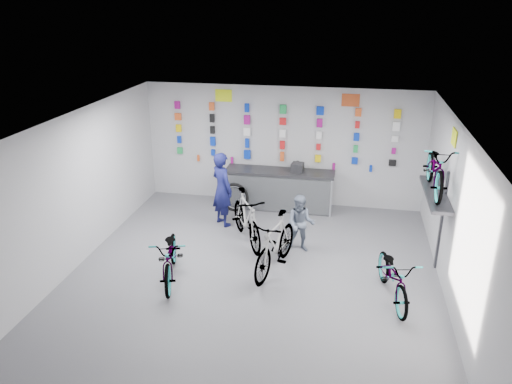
% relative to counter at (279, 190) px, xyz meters
% --- Properties ---
extents(floor, '(8.00, 8.00, 0.00)m').
position_rel_counter_xyz_m(floor, '(0.00, -3.54, -0.49)').
color(floor, '#57575C').
rests_on(floor, ground).
extents(ceiling, '(8.00, 8.00, 0.00)m').
position_rel_counter_xyz_m(ceiling, '(0.00, -3.54, 2.51)').
color(ceiling, white).
rests_on(ceiling, wall_back).
extents(wall_back, '(7.00, 0.00, 7.00)m').
position_rel_counter_xyz_m(wall_back, '(0.00, 0.46, 1.01)').
color(wall_back, '#B4B4B6').
rests_on(wall_back, floor).
extents(wall_front, '(7.00, 0.00, 7.00)m').
position_rel_counter_xyz_m(wall_front, '(0.00, -7.54, 1.01)').
color(wall_front, '#B4B4B6').
rests_on(wall_front, floor).
extents(wall_left, '(0.00, 8.00, 8.00)m').
position_rel_counter_xyz_m(wall_left, '(-3.50, -3.54, 1.01)').
color(wall_left, '#B4B4B6').
rests_on(wall_left, floor).
extents(wall_right, '(0.00, 8.00, 8.00)m').
position_rel_counter_xyz_m(wall_right, '(3.50, -3.54, 1.01)').
color(wall_right, '#B4B4B6').
rests_on(wall_right, floor).
extents(counter, '(2.70, 0.66, 1.00)m').
position_rel_counter_xyz_m(counter, '(0.00, 0.00, 0.00)').
color(counter, black).
rests_on(counter, floor).
extents(merch_wall, '(5.57, 0.08, 1.56)m').
position_rel_counter_xyz_m(merch_wall, '(0.00, 0.39, 1.35)').
color(merch_wall, green).
rests_on(merch_wall, wall_back).
extents(wall_bracket, '(0.39, 1.90, 2.00)m').
position_rel_counter_xyz_m(wall_bracket, '(3.33, -2.34, 0.98)').
color(wall_bracket, '#333338').
rests_on(wall_bracket, wall_right).
extents(sign_left, '(0.42, 0.02, 0.30)m').
position_rel_counter_xyz_m(sign_left, '(-1.50, 0.44, 2.23)').
color(sign_left, '#E2F717').
rests_on(sign_left, wall_back).
extents(sign_right, '(0.42, 0.02, 0.30)m').
position_rel_counter_xyz_m(sign_right, '(1.60, 0.44, 2.23)').
color(sign_right, '#C44C21').
rests_on(sign_right, wall_back).
extents(sign_side, '(0.02, 0.40, 0.30)m').
position_rel_counter_xyz_m(sign_side, '(3.48, -2.34, 2.16)').
color(sign_side, '#E2F717').
rests_on(sign_side, wall_right).
extents(bike_left, '(1.11, 1.93, 0.96)m').
position_rel_counter_xyz_m(bike_left, '(-1.49, -3.75, -0.01)').
color(bike_left, gray).
rests_on(bike_left, floor).
extents(bike_center, '(0.98, 1.97, 1.14)m').
position_rel_counter_xyz_m(bike_center, '(0.38, -3.07, 0.08)').
color(bike_center, gray).
rests_on(bike_center, floor).
extents(bike_right, '(0.97, 1.84, 0.92)m').
position_rel_counter_xyz_m(bike_right, '(2.57, -3.65, -0.03)').
color(bike_right, gray).
rests_on(bike_right, floor).
extents(bike_service, '(1.39, 1.93, 1.15)m').
position_rel_counter_xyz_m(bike_service, '(-0.41, -2.01, 0.09)').
color(bike_service, gray).
rests_on(bike_service, floor).
extents(bike_wall, '(0.63, 1.80, 0.95)m').
position_rel_counter_xyz_m(bike_wall, '(3.25, -2.34, 1.57)').
color(bike_wall, gray).
rests_on(bike_wall, wall_bracket).
extents(clerk, '(0.76, 0.74, 1.75)m').
position_rel_counter_xyz_m(clerk, '(-1.16, -1.18, 0.39)').
color(clerk, '#111449').
rests_on(clerk, floor).
extents(customer, '(0.60, 0.47, 1.23)m').
position_rel_counter_xyz_m(customer, '(0.77, -2.15, 0.13)').
color(customer, slate).
rests_on(customer, floor).
extents(spare_wheel, '(0.73, 0.21, 0.72)m').
position_rel_counter_xyz_m(spare_wheel, '(-1.07, -0.37, -0.13)').
color(spare_wheel, black).
rests_on(spare_wheel, floor).
extents(register, '(0.31, 0.33, 0.22)m').
position_rel_counter_xyz_m(register, '(0.44, 0.01, 0.62)').
color(register, black).
rests_on(register, counter).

